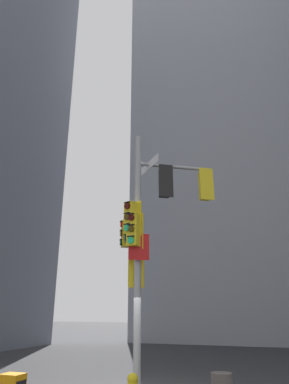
{
  "coord_description": "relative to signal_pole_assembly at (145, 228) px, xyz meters",
  "views": [
    {
      "loc": [
        3.79,
        -9.98,
        2.11
      ],
      "look_at": [
        0.14,
        0.25,
        5.88
      ],
      "focal_mm": 32.28,
      "sensor_mm": 36.0,
      "label": 1
    }
  ],
  "objects": [
    {
      "name": "building_mid_block",
      "position": [
        1.57,
        22.25,
        15.19
      ],
      "size": [
        15.95,
        15.95,
        39.78
      ],
      "primitive_type": "cube",
      "color": "#9399A3",
      "rests_on": "ground"
    },
    {
      "name": "signal_pole_assembly",
      "position": [
        0.0,
        0.0,
        0.0
      ],
      "size": [
        3.72,
        2.67,
        7.82
      ],
      "color": "#9EA0A3",
      "rests_on": "ground"
    }
  ]
}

